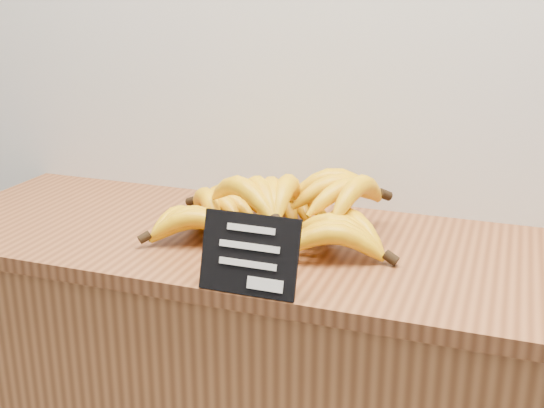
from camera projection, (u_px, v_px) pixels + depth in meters
The scene contains 3 objects.
counter_top at pixel (280, 246), 1.39m from camera, with size 1.52×0.54×0.03m, color brown.
chalkboard_sign at pixel (249, 255), 1.13m from camera, with size 0.17×0.01×0.14m, color black.
banana_pile at pixel (277, 210), 1.38m from camera, with size 0.52×0.39×0.13m.
Camera 1 is at (0.58, 1.53, 1.43)m, focal length 45.00 mm.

